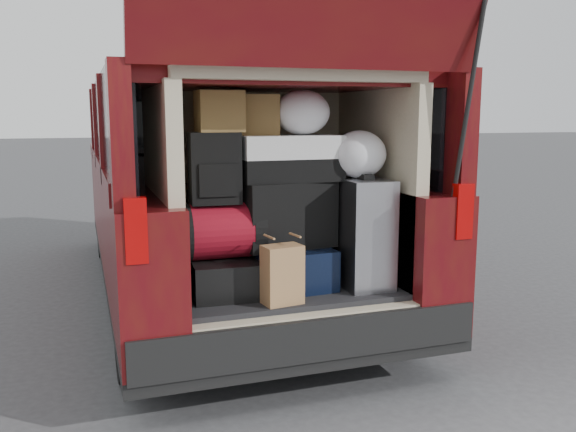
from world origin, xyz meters
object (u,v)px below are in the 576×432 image
object	(u,v)px
kraft_bag	(282,275)
twotone_duffel	(289,158)
navy_hardshell	(286,265)
black_soft_case	(285,214)
backpack	(215,168)
silver_roller	(361,232)
red_duffel	(219,231)
black_hardshell	(223,275)

from	to	relation	value
kraft_bag	twotone_duffel	bearing A→B (deg)	56.84
navy_hardshell	black_soft_case	distance (m)	0.31
black_soft_case	backpack	distance (m)	0.50
navy_hardshell	black_soft_case	size ratio (longest dim) A/B	1.02
silver_roller	kraft_bag	size ratio (longest dim) A/B	1.99
red_duffel	black_hardshell	bearing A→B (deg)	28.92
black_soft_case	navy_hardshell	bearing A→B (deg)	-31.55
navy_hardshell	twotone_duffel	size ratio (longest dim) A/B	0.93
black_hardshell	kraft_bag	distance (m)	0.40
red_duffel	backpack	distance (m)	0.35
black_hardshell	kraft_bag	bearing A→B (deg)	-47.37
navy_hardshell	twotone_duffel	distance (m)	0.62
kraft_bag	backpack	size ratio (longest dim) A/B	0.81
navy_hardshell	kraft_bag	size ratio (longest dim) A/B	1.71
backpack	navy_hardshell	bearing A→B (deg)	8.95
backpack	silver_roller	bearing A→B (deg)	-3.30
kraft_bag	black_soft_case	bearing A→B (deg)	60.70
black_soft_case	twotone_duffel	distance (m)	0.32
navy_hardshell	twotone_duffel	bearing A→B (deg)	-5.22
silver_roller	red_duffel	bearing A→B (deg)	173.49
black_hardshell	backpack	size ratio (longest dim) A/B	1.29
silver_roller	backpack	bearing A→B (deg)	174.41
black_hardshell	twotone_duffel	bearing A→B (deg)	7.08
backpack	red_duffel	bearing A→B (deg)	29.39
black_hardshell	black_soft_case	xyz separation A→B (m)	(0.38, 0.03, 0.32)
black_hardshell	red_duffel	bearing A→B (deg)	-148.10
twotone_duffel	black_soft_case	bearing A→B (deg)	174.48
red_duffel	twotone_duffel	world-z (taller)	twotone_duffel
kraft_bag	backpack	xyz separation A→B (m)	(-0.29, 0.29, 0.54)
black_soft_case	backpack	bearing A→B (deg)	-179.78
navy_hardshell	red_duffel	distance (m)	0.46
twotone_duffel	silver_roller	bearing A→B (deg)	-18.82
black_hardshell	silver_roller	world-z (taller)	silver_roller
silver_roller	black_soft_case	world-z (taller)	silver_roller
silver_roller	backpack	distance (m)	0.92
navy_hardshell	silver_roller	xyz separation A→B (m)	(0.42, -0.13, 0.20)
red_duffel	navy_hardshell	bearing A→B (deg)	5.47
kraft_bag	black_soft_case	world-z (taller)	black_soft_case
kraft_bag	navy_hardshell	bearing A→B (deg)	59.94
red_duffel	kraft_bag	bearing A→B (deg)	-47.73
black_hardshell	black_soft_case	bearing A→B (deg)	7.69
red_duffel	black_soft_case	size ratio (longest dim) A/B	0.90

